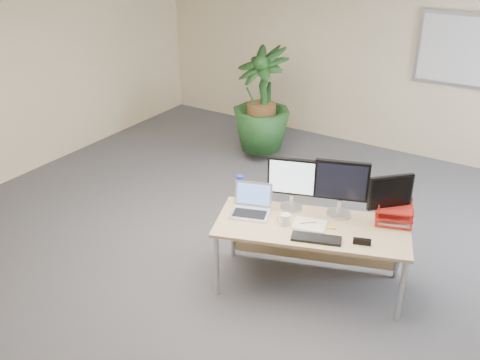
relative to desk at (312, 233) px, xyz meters
The scene contains 17 objects.
floor 1.03m from the desk, 144.01° to the right, with size 8.00×8.00×0.00m, color #414145.
back_wall 3.65m from the desk, 101.75° to the left, with size 7.00×0.04×2.70m, color beige.
whiteboard 3.62m from the desk, 82.11° to the left, with size 1.30×0.04×0.95m.
desk is the anchor object (origin of this frame).
floor_plant 2.85m from the desk, 129.56° to the left, with size 0.84×0.84×1.50m, color #143916.
monitor_left 0.51m from the desk, 161.86° to the left, with size 0.44×0.21×0.50m.
monitor_right 0.51m from the desk, 53.48° to the left, with size 0.47×0.22×0.54m.
monitor_dark 0.76m from the desk, 30.85° to the left, with size 0.31×0.31×0.45m.
laptop 0.61m from the desk, 163.54° to the right, with size 0.43×0.40×0.25m.
keyboard 0.35m from the desk, 60.37° to the right, with size 0.42×0.14×0.02m, color black.
coffee_mug 0.32m from the desk, 133.97° to the right, with size 0.13×0.09×0.10m.
spiral_notebook 0.17m from the desk, 84.48° to the right, with size 0.29×0.22×0.01m, color white.
orange_pen 0.17m from the desk, 94.40° to the right, with size 0.01×0.01×0.14m, color orange.
yellow_highlighter 0.23m from the desk, 20.24° to the right, with size 0.02×0.02×0.13m, color #FFF81A.
water_bottle 0.79m from the desk, behind, with size 0.07×0.07×0.27m.
letter_tray 0.73m from the desk, 29.02° to the left, with size 0.38×0.33×0.15m.
stapler 0.55m from the desk, 14.95° to the right, with size 0.15×0.04×0.05m, color black.
Camera 1 is at (2.36, -3.31, 3.11)m, focal length 40.00 mm.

